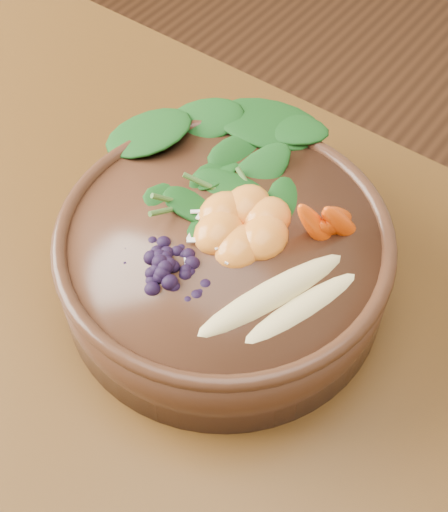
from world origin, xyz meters
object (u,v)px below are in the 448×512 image
(stoneware_bowl, at_px, (224,262))
(carrot_cluster, at_px, (341,203))
(mandarin_cluster, at_px, (243,215))
(banana_halves, at_px, (288,291))
(blueberry_pile, at_px, (163,253))
(kale_heap, at_px, (252,157))

(stoneware_bowl, xyz_separation_m, carrot_cluster, (0.08, 0.06, 0.08))
(mandarin_cluster, bearing_deg, stoneware_bowl, -116.11)
(stoneware_bowl, distance_m, banana_halves, 0.11)
(mandarin_cluster, relative_size, blueberry_pile, 0.69)
(stoneware_bowl, relative_size, carrot_cluster, 3.62)
(carrot_cluster, relative_size, blueberry_pile, 0.60)
(banana_halves, distance_m, mandarin_cluster, 0.09)
(carrot_cluster, height_order, blueberry_pile, carrot_cluster)
(carrot_cluster, xyz_separation_m, mandarin_cluster, (-0.07, -0.04, -0.03))
(stoneware_bowl, height_order, carrot_cluster, carrot_cluster)
(mandarin_cluster, bearing_deg, banana_halves, -29.51)
(stoneware_bowl, xyz_separation_m, kale_heap, (-0.02, 0.08, 0.07))
(banana_halves, height_order, blueberry_pile, blueberry_pile)
(kale_heap, xyz_separation_m, carrot_cluster, (0.10, -0.02, 0.02))
(mandarin_cluster, bearing_deg, kale_heap, 118.45)
(kale_heap, bearing_deg, banana_halves, -43.31)
(stoneware_bowl, relative_size, kale_heap, 1.53)
(kale_heap, height_order, carrot_cluster, carrot_cluster)
(kale_heap, distance_m, blueberry_pile, 0.14)
(kale_heap, distance_m, mandarin_cluster, 0.07)
(carrot_cluster, relative_size, mandarin_cluster, 0.87)
(stoneware_bowl, bearing_deg, banana_halves, -17.02)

